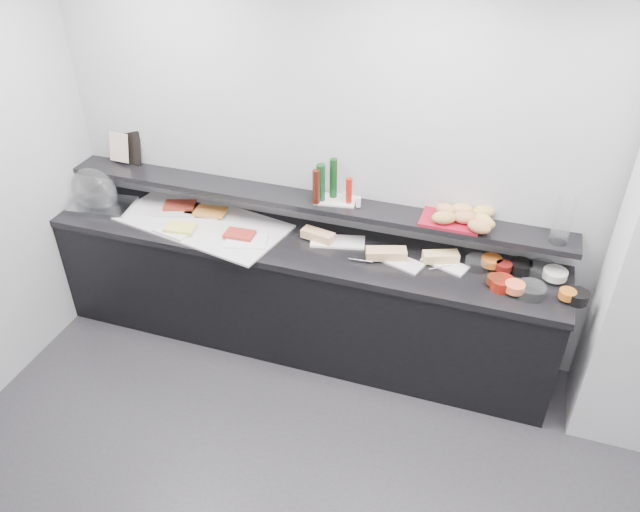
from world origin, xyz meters
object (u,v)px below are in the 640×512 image
(condiment_tray, at_px, (335,200))
(carafe, at_px, (563,221))
(framed_print, at_px, (129,146))
(cloche_base, at_px, (103,206))
(sandwich_plate_mid, at_px, (399,261))
(bread_tray, at_px, (451,220))

(condiment_tray, height_order, carafe, carafe)
(framed_print, bearing_deg, cloche_base, -103.72)
(sandwich_plate_mid, height_order, condiment_tray, condiment_tray)
(cloche_base, xyz_separation_m, condiment_tray, (1.75, 0.23, 0.24))
(condiment_tray, bearing_deg, bread_tray, -10.28)
(carafe, bearing_deg, framed_print, 177.47)
(framed_print, xyz_separation_m, carafe, (3.10, -0.14, 0.02))
(sandwich_plate_mid, bearing_deg, framed_print, -169.62)
(sandwich_plate_mid, distance_m, carafe, 1.03)
(cloche_base, bearing_deg, sandwich_plate_mid, -7.85)
(cloche_base, height_order, condiment_tray, condiment_tray)
(carafe, bearing_deg, condiment_tray, 177.68)
(sandwich_plate_mid, xyz_separation_m, carafe, (0.94, 0.17, 0.39))
(cloche_base, xyz_separation_m, sandwich_plate_mid, (2.26, 0.01, -0.01))
(cloche_base, distance_m, condiment_tray, 1.78)
(framed_print, relative_size, condiment_tray, 0.94)
(cloche_base, relative_size, sandwich_plate_mid, 1.38)
(cloche_base, xyz_separation_m, bread_tray, (2.53, 0.21, 0.24))
(cloche_base, distance_m, bread_tray, 2.55)
(cloche_base, bearing_deg, bread_tray, -3.28)
(framed_print, height_order, carafe, carafe)
(cloche_base, distance_m, sandwich_plate_mid, 2.26)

